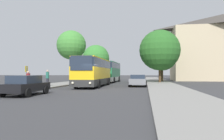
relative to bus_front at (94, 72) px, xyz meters
The scene contains 15 objects.
ground_plane 5.04m from the bus_front, 72.29° to the right, with size 300.00×300.00×0.00m, color #38383A.
sidewalk_left 7.36m from the bus_front, 141.10° to the right, with size 4.00×120.00×0.15m, color gray.
sidewalk_right 9.71m from the bus_front, 28.04° to the right, with size 4.00×120.00×0.15m, color gray.
building_right_background 33.67m from the bus_front, 46.56° to the left, with size 21.28×10.30×14.39m.
bus_front is the anchor object (origin of this frame).
bus_middle 12.72m from the bus_front, 90.63° to the left, with size 2.95×10.74×3.56m.
parked_car_left_curb 11.35m from the bus_front, 102.62° to the right, with size 2.10×4.20×1.45m.
parked_car_right_near 5.47m from the bus_front, ahead, with size 2.16×4.01×1.43m.
bus_stop_sign 7.74m from the bus_front, 139.21° to the right, with size 0.08×0.45×2.25m.
pedestrian_waiting_near 8.25m from the bus_front, 124.99° to the right, with size 0.36×0.36×1.67m.
pedestrian_waiting_far 5.45m from the bus_front, 159.76° to the right, with size 0.36×0.36×1.85m.
tree_left_near 28.68m from the bus_front, 102.26° to the left, with size 6.73×6.73×8.59m.
tree_left_far 13.60m from the bus_front, 121.28° to the left, with size 5.12×5.12×8.96m.
tree_right_near 19.09m from the bus_front, 60.18° to the left, with size 5.82×5.82×7.77m.
tree_right_mid 13.85m from the bus_front, 50.38° to the left, with size 6.59×6.59×8.51m.
Camera 1 is at (4.72, -21.31, 1.62)m, focal length 35.00 mm.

